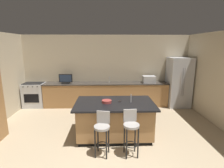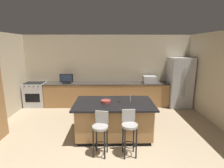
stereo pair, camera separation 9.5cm
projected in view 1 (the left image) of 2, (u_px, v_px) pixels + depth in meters
name	position (u px, v px, depth m)	size (l,w,h in m)	color
wall_back	(107.00, 70.00, 7.13)	(7.07, 0.12, 2.77)	beige
counter_back	(106.00, 94.00, 6.95)	(4.82, 0.62, 0.93)	#9E7042
kitchen_island	(115.00, 119.00, 4.58)	(2.01, 1.22, 0.93)	black
refrigerator	(178.00, 82.00, 6.85)	(0.83, 0.82, 1.91)	#B7BABF
range_oven	(35.00, 95.00, 6.86)	(0.78, 0.63, 0.95)	#B7BABF
microwave	(149.00, 79.00, 6.88)	(0.48, 0.36, 0.27)	#B7BABF
tv_monitor	(66.00, 79.00, 6.72)	(0.50, 0.16, 0.36)	black
sink_faucet_back	(109.00, 79.00, 6.93)	(0.02, 0.02, 0.24)	#B2B2B7
sink_faucet_island	(131.00, 98.00, 4.47)	(0.02, 0.02, 0.22)	#B2B2B7
bar_stool_left	(102.00, 130.00, 3.77)	(0.35, 0.36, 0.97)	gray
bar_stool_right	(131.00, 129.00, 3.76)	(0.34, 0.35, 1.01)	gray
fruit_bowl	(107.00, 101.00, 4.47)	(0.25, 0.25, 0.06)	#993833
cell_phone	(120.00, 101.00, 4.58)	(0.07, 0.15, 0.01)	black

